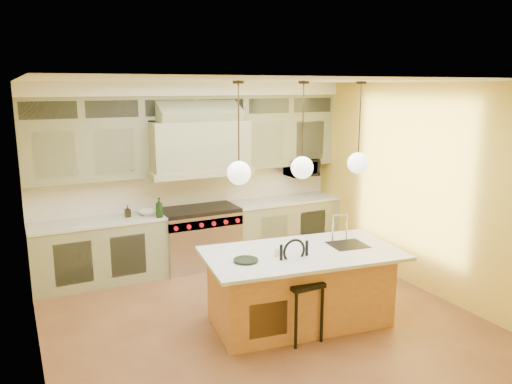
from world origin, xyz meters
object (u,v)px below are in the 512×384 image
range (200,237)px  microwave (302,167)px  counter_stool (300,284)px  kitchen_island (300,286)px

range → microwave: bearing=3.1°
counter_stool → range: bearing=93.8°
range → microwave: microwave is taller
microwave → counter_stool: bearing=-121.8°
kitchen_island → counter_stool: 0.43m
range → microwave: size_ratio=2.21×
kitchen_island → microwave: 3.10m
kitchen_island → range: bearing=106.9°
range → counter_stool: bearing=-85.8°
range → counter_stool: counter_stool is taller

